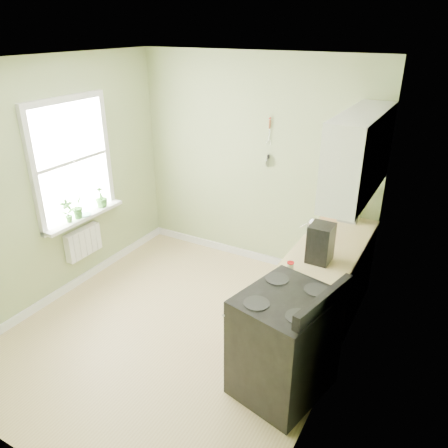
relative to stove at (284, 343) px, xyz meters
The scene contains 21 objects.
floor 1.39m from the stove, behind, with size 3.20×3.60×0.02m, color tan.
ceiling 2.57m from the stove, behind, with size 3.20×3.60×0.02m, color white.
wall_back 2.54m from the stove, 122.26° to the left, with size 3.20×0.02×2.70m, color #A6B67C.
wall_left 3.02m from the stove, behind, with size 0.02×3.60×2.70m, color #A6B67C.
wall_right 0.95m from the stove, 32.79° to the left, with size 0.02×3.60×2.70m, color #A6B67C.
base_cabinets 1.22m from the stove, 88.95° to the left, with size 0.60×1.60×0.87m, color white.
countertop 1.28m from the stove, 89.42° to the left, with size 0.64×1.60×0.04m, color beige.
upper_cabinets 1.90m from the stove, 83.60° to the left, with size 0.35×1.40×0.80m, color white.
window 3.09m from the stove, 169.81° to the left, with size 0.06×1.14×1.44m.
window_sill 2.86m from the stove, 169.55° to the left, with size 0.18×1.14×0.04m, color white.
radiator 2.86m from the stove, behind, with size 0.12×0.50×0.35m, color white.
wall_utensils 2.51m from the stove, 118.39° to the left, with size 0.02×0.14×0.58m.
stove is the anchor object (origin of this frame).
stand_mixer 2.05m from the stove, 89.78° to the left, with size 0.22×0.37×0.43m.
kettle 1.40m from the stove, 100.09° to the left, with size 0.20×0.12×0.20m.
coffee_maker 1.00m from the stove, 89.77° to the left, with size 0.21×0.24×0.37m.
red_tray 2.03m from the stove, 95.46° to the left, with size 0.33×0.33×0.02m, color #A60E0E.
jar 0.71m from the stove, 108.81° to the left, with size 0.07×0.07×0.07m.
plant_a 2.84m from the stove, behind, with size 0.15×0.10×0.28m, color #306524.
plant_b 2.86m from the stove, behind, with size 0.16×0.13×0.29m, color #306524.
plant_c 2.94m from the stove, 163.75° to the left, with size 0.15×0.15×0.27m, color #306524.
Camera 1 is at (2.27, -3.04, 2.98)m, focal length 35.00 mm.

